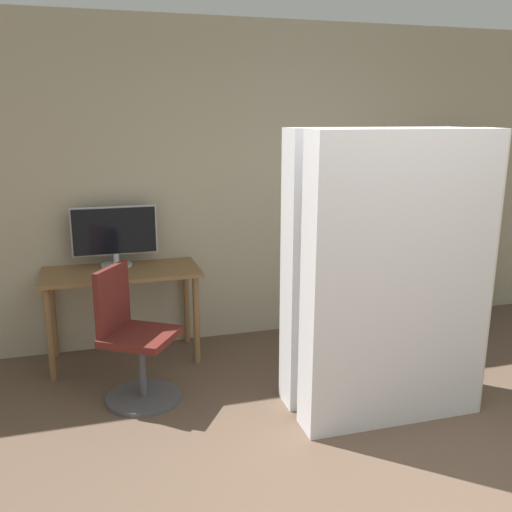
# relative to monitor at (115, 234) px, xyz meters

# --- Properties ---
(wall_back) EXTENTS (8.00, 0.06, 2.70)m
(wall_back) POSITION_rel_monitor_xyz_m (1.42, 0.17, 0.34)
(wall_back) COLOR tan
(wall_back) RESTS_ON ground
(desk) EXTENTS (1.21, 0.58, 0.75)m
(desk) POSITION_rel_monitor_xyz_m (0.03, -0.15, -0.37)
(desk) COLOR brown
(desk) RESTS_ON ground
(monitor) EXTENTS (0.67, 0.25, 0.48)m
(monitor) POSITION_rel_monitor_xyz_m (0.00, 0.00, 0.00)
(monitor) COLOR #B7B7BC
(monitor) RESTS_ON desk
(office_chair) EXTENTS (0.61, 0.61, 0.94)m
(office_chair) POSITION_rel_monitor_xyz_m (0.05, -0.85, -0.62)
(office_chair) COLOR #4C4C51
(office_chair) RESTS_ON ground
(bookshelf) EXTENTS (0.78, 0.29, 1.65)m
(bookshelf) POSITION_rel_monitor_xyz_m (2.93, 0.02, -0.18)
(bookshelf) COLOR brown
(bookshelf) RESTS_ON ground
(mattress_near) EXTENTS (1.21, 0.27, 1.85)m
(mattress_near) POSITION_rel_monitor_xyz_m (1.63, -1.59, -0.08)
(mattress_near) COLOR silver
(mattress_near) RESTS_ON ground
(mattress_far) EXTENTS (1.21, 0.25, 1.85)m
(mattress_far) POSITION_rel_monitor_xyz_m (1.63, -1.22, -0.08)
(mattress_far) COLOR silver
(mattress_far) RESTS_ON ground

